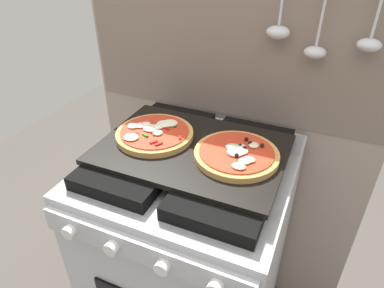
{
  "coord_description": "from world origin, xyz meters",
  "views": [
    {
      "loc": [
        0.33,
        -0.76,
        1.46
      ],
      "look_at": [
        0.0,
        0.0,
        0.93
      ],
      "focal_mm": 31.65,
      "sensor_mm": 36.0,
      "label": 1
    }
  ],
  "objects_px": {
    "baking_tray": "(192,149)",
    "pizza_right": "(237,155)",
    "pizza_left": "(154,133)",
    "stove": "(192,253)"
  },
  "relations": [
    {
      "from": "baking_tray",
      "to": "pizza_left",
      "type": "bearing_deg",
      "value": 176.83
    },
    {
      "from": "baking_tray",
      "to": "pizza_right",
      "type": "bearing_deg",
      "value": -1.55
    },
    {
      "from": "stove",
      "to": "pizza_left",
      "type": "bearing_deg",
      "value": 176.1
    },
    {
      "from": "stove",
      "to": "pizza_right",
      "type": "bearing_deg",
      "value": -0.86
    },
    {
      "from": "baking_tray",
      "to": "pizza_left",
      "type": "height_order",
      "value": "pizza_left"
    },
    {
      "from": "baking_tray",
      "to": "pizza_right",
      "type": "xyz_separation_m",
      "value": [
        0.14,
        -0.0,
        0.02
      ]
    },
    {
      "from": "pizza_left",
      "to": "pizza_right",
      "type": "height_order",
      "value": "pizza_right"
    },
    {
      "from": "pizza_left",
      "to": "stove",
      "type": "bearing_deg",
      "value": -3.9
    },
    {
      "from": "pizza_left",
      "to": "pizza_right",
      "type": "distance_m",
      "value": 0.27
    },
    {
      "from": "stove",
      "to": "pizza_left",
      "type": "relative_size",
      "value": 3.79
    }
  ]
}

